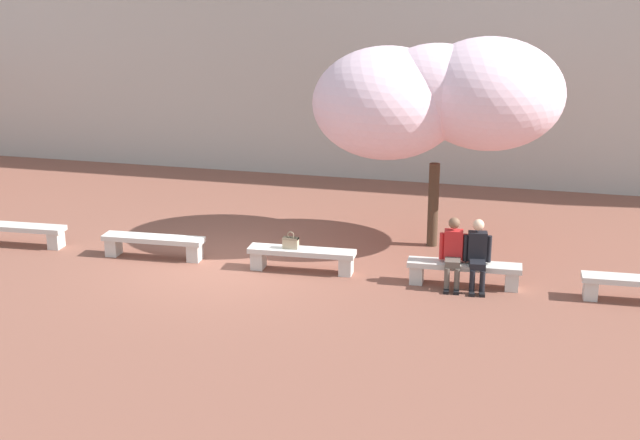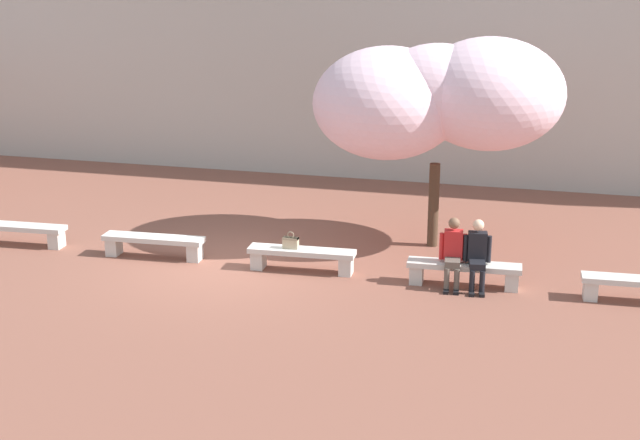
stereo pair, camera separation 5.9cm
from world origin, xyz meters
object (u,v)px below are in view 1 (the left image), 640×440
object	(u,v)px
stone_bench_east_end	(464,270)
cherry_tree_main	(436,97)
handbag	(291,242)
person_seated_left	(453,250)
stone_bench_center	(153,243)
stone_bench_near_east	(302,256)
person_seated_right	(477,252)
stone_bench_near_west	(17,231)

from	to	relation	value
stone_bench_east_end	cherry_tree_main	world-z (taller)	cherry_tree_main
handbag	cherry_tree_main	world-z (taller)	cherry_tree_main
stone_bench_east_end	person_seated_left	world-z (taller)	person_seated_left
stone_bench_center	cherry_tree_main	world-z (taller)	cherry_tree_main
stone_bench_near_east	cherry_tree_main	world-z (taller)	cherry_tree_main
cherry_tree_main	person_seated_left	bearing A→B (deg)	-72.58
stone_bench_near_east	stone_bench_center	bearing A→B (deg)	180.00
person_seated_right	handbag	world-z (taller)	person_seated_right
stone_bench_center	stone_bench_east_end	distance (m)	6.23
handbag	cherry_tree_main	distance (m)	4.19
stone_bench_center	cherry_tree_main	bearing A→B (deg)	23.59
person_seated_right	stone_bench_near_west	bearing A→B (deg)	179.68
person_seated_left	handbag	bearing A→B (deg)	179.20
stone_bench_center	stone_bench_east_end	bearing A→B (deg)	0.00
stone_bench_near_east	stone_bench_near_west	bearing A→B (deg)	180.00
stone_bench_near_west	stone_bench_center	xyz separation A→B (m)	(3.12, 0.00, 0.00)
stone_bench_near_west	stone_bench_near_east	xyz separation A→B (m)	(6.23, 0.00, 0.00)
person_seated_left	handbag	world-z (taller)	person_seated_left
person_seated_left	person_seated_right	bearing A→B (deg)	0.05
stone_bench_center	stone_bench_east_end	size ratio (longest dim) A/B	1.00
handbag	stone_bench_east_end	bearing A→B (deg)	0.16
person_seated_left	stone_bench_center	bearing A→B (deg)	179.49
person_seated_left	person_seated_right	size ratio (longest dim) A/B	1.00
stone_bench_near_east	handbag	bearing A→B (deg)	-177.54
stone_bench_east_end	handbag	distance (m)	3.34
person_seated_right	cherry_tree_main	xyz separation A→B (m)	(-1.18, 2.36, 2.43)
person_seated_left	person_seated_right	world-z (taller)	same
stone_bench_center	person_seated_right	bearing A→B (deg)	-0.47
stone_bench_near_west	cherry_tree_main	xyz separation A→B (m)	(8.39, 2.31, 2.81)
stone_bench_east_end	person_seated_left	size ratio (longest dim) A/B	1.63
stone_bench_center	stone_bench_near_east	distance (m)	3.12
stone_bench_near_east	cherry_tree_main	xyz separation A→B (m)	(2.16, 2.31, 2.81)
cherry_tree_main	stone_bench_center	bearing A→B (deg)	-156.41
stone_bench_near_west	stone_bench_near_east	size ratio (longest dim) A/B	1.00
cherry_tree_main	stone_bench_near_west	bearing A→B (deg)	-164.65
stone_bench_near_east	cherry_tree_main	size ratio (longest dim) A/B	0.42
stone_bench_near_west	stone_bench_east_end	xyz separation A→B (m)	(9.35, 0.00, 0.00)
handbag	cherry_tree_main	xyz separation A→B (m)	(2.38, 2.31, 2.55)
stone_bench_near_west	person_seated_right	world-z (taller)	person_seated_right
stone_bench_east_end	person_seated_right	world-z (taller)	person_seated_right
handbag	cherry_tree_main	bearing A→B (deg)	44.17
stone_bench_near_west	person_seated_right	bearing A→B (deg)	-0.32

